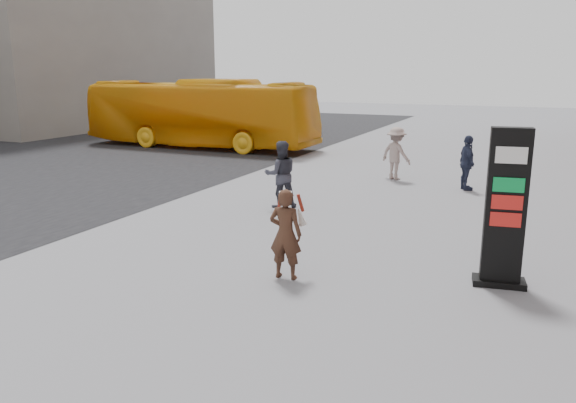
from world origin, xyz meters
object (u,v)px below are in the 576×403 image
at_px(pedestrian_c, 467,163).
at_px(pedestrian_b, 396,154).
at_px(info_pylon, 505,209).
at_px(bus, 199,113).
at_px(pedestrian_a, 281,174).
at_px(woman, 286,233).

bearing_deg(pedestrian_c, pedestrian_b, 44.32).
distance_m(info_pylon, pedestrian_c, 7.72).
height_order(info_pylon, pedestrian_b, info_pylon).
xyz_separation_m(info_pylon, bus, (-13.78, 12.32, 0.23)).
height_order(pedestrian_a, pedestrian_c, pedestrian_a).
distance_m(woman, bus, 17.04).
distance_m(info_pylon, pedestrian_b, 9.15).
relative_size(info_pylon, pedestrian_a, 1.51).
bearing_deg(woman, pedestrian_c, -106.79).
bearing_deg(info_pylon, pedestrian_a, 139.65).
bearing_deg(woman, bus, -56.95).
relative_size(info_pylon, pedestrian_b, 1.54).
xyz_separation_m(woman, bus, (-10.44, 13.46, 0.73)).
bearing_deg(pedestrian_a, pedestrian_c, -168.72).
distance_m(pedestrian_b, pedestrian_c, 2.41).
bearing_deg(pedestrian_b, woman, 118.27).
distance_m(woman, pedestrian_a, 5.03).
relative_size(info_pylon, woman, 1.67).
bearing_deg(bus, info_pylon, -131.60).
xyz_separation_m(info_pylon, woman, (-3.34, -1.14, -0.50)).
bearing_deg(pedestrian_b, pedestrian_c, -172.80).
bearing_deg(pedestrian_c, bus, 41.60).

